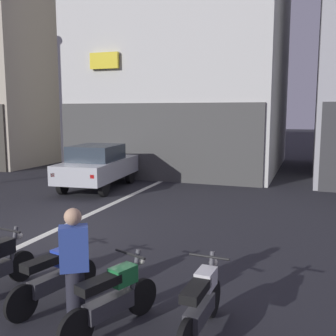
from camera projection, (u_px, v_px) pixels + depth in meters
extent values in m
plane|color=#232328|center=(50.00, 233.00, 9.51)|extent=(120.00, 120.00, 0.00)
cube|color=silver|center=(147.00, 188.00, 15.10)|extent=(0.20, 18.00, 0.01)
cube|color=#B2A893|center=(6.00, 47.00, 24.10)|extent=(8.47, 9.94, 13.40)
cube|color=silver|center=(190.00, 40.00, 20.24)|extent=(9.14, 9.72, 12.88)
cube|color=#454543|center=(155.00, 143.00, 16.35)|extent=(8.78, 0.10, 3.20)
cube|color=yellow|center=(104.00, 61.00, 16.55)|extent=(1.29, 0.16, 0.66)
cylinder|color=black|center=(94.00, 174.00, 16.36)|extent=(0.24, 0.65, 0.64)
cylinder|color=black|center=(130.00, 175.00, 15.98)|extent=(0.24, 0.65, 0.64)
cylinder|color=black|center=(63.00, 185.00, 13.87)|extent=(0.24, 0.65, 0.64)
cylinder|color=black|center=(104.00, 187.00, 13.48)|extent=(0.24, 0.65, 0.64)
cube|color=#B7BABF|center=(98.00, 169.00, 14.86)|extent=(2.14, 4.25, 0.66)
cube|color=#2D3842|center=(96.00, 153.00, 14.63)|extent=(1.73, 2.10, 0.56)
cube|color=red|center=(53.00, 175.00, 13.09)|extent=(0.15, 0.07, 0.12)
cube|color=red|center=(92.00, 177.00, 12.74)|extent=(0.15, 0.07, 0.12)
cylinder|color=black|center=(22.00, 266.00, 6.78)|extent=(0.15, 0.52, 0.52)
cube|color=black|center=(2.00, 248.00, 6.40)|extent=(0.27, 0.39, 0.24)
cylinder|color=#4C4C51|center=(13.00, 248.00, 6.60)|extent=(0.11, 0.25, 0.70)
cylinder|color=black|center=(8.00, 230.00, 6.49)|extent=(0.55, 0.12, 0.04)
sphere|color=silver|center=(19.00, 236.00, 6.69)|extent=(0.12, 0.12, 0.12)
cylinder|color=black|center=(83.00, 275.00, 6.40)|extent=(0.20, 0.52, 0.52)
cylinder|color=black|center=(21.00, 303.00, 5.46)|extent=(0.20, 0.52, 0.52)
cube|color=#38383D|center=(52.00, 282.00, 5.88)|extent=(0.38, 0.76, 0.22)
cube|color=black|center=(42.00, 263.00, 5.70)|extent=(0.36, 0.64, 0.12)
cube|color=#233DB7|center=(64.00, 256.00, 6.04)|extent=(0.30, 0.40, 0.24)
cylinder|color=#4C4C51|center=(75.00, 256.00, 6.23)|extent=(0.13, 0.25, 0.70)
cylinder|color=black|center=(71.00, 237.00, 6.12)|extent=(0.54, 0.17, 0.04)
sphere|color=silver|center=(81.00, 243.00, 6.31)|extent=(0.12, 0.12, 0.12)
cylinder|color=black|center=(142.00, 297.00, 5.67)|extent=(0.25, 0.51, 0.52)
cylinder|color=black|center=(76.00, 330.00, 4.80)|extent=(0.25, 0.51, 0.52)
cube|color=#38383D|center=(109.00, 305.00, 5.18)|extent=(0.44, 0.76, 0.22)
cube|color=black|center=(99.00, 284.00, 5.01)|extent=(0.42, 0.64, 0.12)
cube|color=#1E7238|center=(123.00, 275.00, 5.32)|extent=(0.33, 0.41, 0.24)
cylinder|color=#4C4C51|center=(135.00, 275.00, 5.50)|extent=(0.15, 0.25, 0.70)
cylinder|color=black|center=(130.00, 254.00, 5.39)|extent=(0.53, 0.23, 0.04)
sphere|color=silver|center=(141.00, 261.00, 5.57)|extent=(0.12, 0.12, 0.12)
cylinder|color=black|center=(213.00, 299.00, 5.61)|extent=(0.09, 0.52, 0.52)
cube|color=#38383D|center=(199.00, 312.00, 5.02)|extent=(0.23, 0.74, 0.22)
cube|color=black|center=(196.00, 290.00, 4.83)|extent=(0.25, 0.61, 0.12)
cube|color=silver|center=(206.00, 279.00, 5.21)|extent=(0.24, 0.37, 0.24)
cylinder|color=#4C4C51|center=(211.00, 277.00, 5.42)|extent=(0.08, 0.24, 0.70)
cylinder|color=black|center=(209.00, 257.00, 5.30)|extent=(0.55, 0.06, 0.04)
sphere|color=silver|center=(213.00, 262.00, 5.51)|extent=(0.12, 0.12, 0.12)
cylinder|color=#23232D|center=(76.00, 302.00, 5.15)|extent=(0.24, 0.24, 0.86)
cube|color=#334CA5|center=(74.00, 248.00, 5.05)|extent=(0.42, 0.38, 0.58)
sphere|color=tan|center=(73.00, 217.00, 4.99)|extent=(0.22, 0.22, 0.22)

